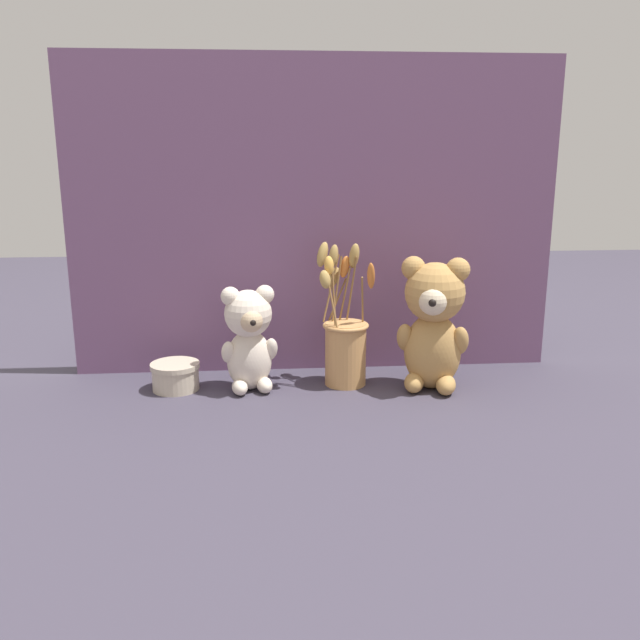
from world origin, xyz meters
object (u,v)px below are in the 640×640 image
(teddy_bear_large, at_px, (433,321))
(flower_vase, at_px, (345,340))
(decorative_tin_tall, at_px, (176,376))
(teddy_bear_medium, at_px, (249,337))

(teddy_bear_large, bearing_deg, flower_vase, 166.47)
(teddy_bear_large, height_order, decorative_tin_tall, teddy_bear_large)
(teddy_bear_large, relative_size, decorative_tin_tall, 2.73)
(teddy_bear_large, height_order, teddy_bear_medium, teddy_bear_large)
(teddy_bear_medium, height_order, decorative_tin_tall, teddy_bear_medium)
(flower_vase, xyz_separation_m, decorative_tin_tall, (-0.38, -0.01, -0.07))
(teddy_bear_medium, xyz_separation_m, decorative_tin_tall, (-0.17, 0.01, -0.09))
(teddy_bear_large, height_order, flower_vase, flower_vase)
(decorative_tin_tall, bearing_deg, flower_vase, 1.25)
(flower_vase, bearing_deg, teddy_bear_medium, -173.95)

